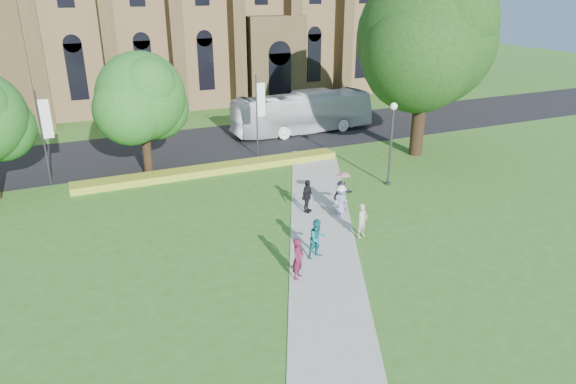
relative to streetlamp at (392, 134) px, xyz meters
name	(u,v)px	position (x,y,z in m)	size (l,w,h in m)	color
ground	(333,253)	(-7.50, -6.50, -3.30)	(160.00, 160.00, 0.00)	#30671F
road	(213,143)	(-7.50, 13.50, -3.29)	(160.00, 10.00, 0.02)	black
footpath	(323,243)	(-7.50, -5.50, -3.28)	(3.20, 30.00, 0.04)	#B2B2A8
flower_hedge	(213,169)	(-9.50, 6.70, -3.07)	(18.00, 1.40, 0.45)	gold
streetlamp	(392,134)	(0.00, 0.00, 0.00)	(0.44, 0.44, 5.24)	#38383D
large_tree	(426,38)	(5.50, 4.50, 5.07)	(9.60, 9.60, 13.20)	#332114
street_tree_1	(141,97)	(-13.50, 8.00, 1.93)	(5.60, 5.60, 8.05)	#332114
banner_pole_0	(258,111)	(-5.39, 8.70, 0.09)	(0.70, 0.10, 6.00)	#38383D
banner_pole_1	(44,132)	(-19.39, 8.70, 0.09)	(0.70, 0.10, 6.00)	#38383D
tour_coach	(303,113)	(0.45, 13.51, -1.56)	(2.88, 12.31, 3.43)	white
pedestrian_0	(298,259)	(-9.97, -7.89, -2.33)	(0.68, 0.44, 1.86)	#56132E
pedestrian_1	(317,239)	(-8.40, -6.62, -2.31)	(0.92, 0.72, 1.89)	#176A74
pedestrian_2	(341,200)	(-5.05, -2.82, -2.41)	(1.09, 0.63, 1.69)	silver
pedestrian_3	(307,196)	(-6.59, -1.81, -2.31)	(1.11, 0.46, 1.89)	black
pedestrian_4	(341,200)	(-5.04, -2.83, -2.43)	(0.81, 0.53, 1.66)	slate
pedestrian_5	(341,196)	(-4.81, -2.44, -2.36)	(1.66, 0.53, 1.79)	#282930
pedestrian_6	(362,220)	(-5.42, -5.64, -2.37)	(0.65, 0.42, 1.77)	#ABA08F
parasol	(344,179)	(-4.86, -2.73, -1.29)	(0.71, 0.71, 0.62)	#E5A2A3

